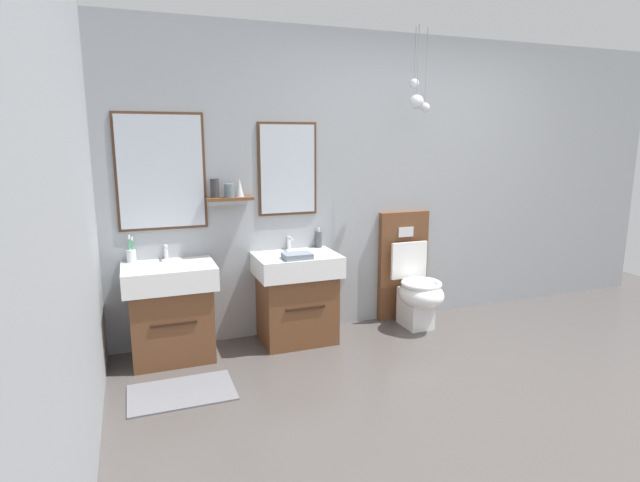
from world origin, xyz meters
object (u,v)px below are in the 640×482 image
Objects in this scene: vanity_sink_right at (296,295)px; toilet at (412,283)px; vanity_sink_left at (171,309)px; folded_hand_towel at (297,256)px; toothbrush_cup at (131,255)px; soap_dispenser at (319,239)px.

vanity_sink_right is 0.73× the size of toilet.
folded_hand_towel reaches higher than vanity_sink_left.
toothbrush_cup is at bearing 172.03° from vanity_sink_right.
toothbrush_cup is 1.25m from folded_hand_towel.
folded_hand_towel is (1.21, -0.33, -0.03)m from toothbrush_cup.
folded_hand_towel is (-0.30, -0.34, -0.05)m from soap_dispenser.
toilet reaches higher than vanity_sink_left.
toothbrush_cup is (-2.34, 0.16, 0.41)m from toilet.
vanity_sink_right is at bearing -179.30° from toilet.
soap_dispenser reaches higher than vanity_sink_left.
vanity_sink_left is 0.99m from vanity_sink_right.
toilet is 1.20m from folded_hand_towel.
toothbrush_cup is at bearing 176.05° from toilet.
folded_hand_towel is (-0.04, -0.15, 0.37)m from vanity_sink_right.
vanity_sink_right is 3.33× the size of folded_hand_towel.
toilet is (2.08, 0.01, -0.01)m from vanity_sink_left.
vanity_sink_right is 4.24× the size of soap_dispenser.
toothbrush_cup reaches higher than folded_hand_towel.
soap_dispenser is (0.26, 0.18, 0.42)m from vanity_sink_right.
vanity_sink_left is 0.50m from toothbrush_cup.
toothbrush_cup is at bearing 145.41° from vanity_sink_left.
toilet reaches higher than soap_dispenser.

